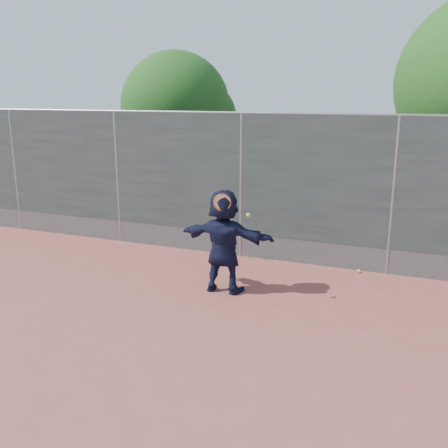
% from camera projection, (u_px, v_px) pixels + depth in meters
% --- Properties ---
extents(ground, '(80.00, 80.00, 0.00)m').
position_uv_depth(ground, '(162.00, 323.00, 7.56)').
color(ground, '#9E4C42').
rests_on(ground, ground).
extents(player, '(1.69, 0.54, 1.82)m').
position_uv_depth(player, '(224.00, 241.00, 8.58)').
color(player, black).
rests_on(player, ground).
extents(ball_ground, '(0.07, 0.07, 0.07)m').
position_uv_depth(ball_ground, '(359.00, 271.00, 9.68)').
color(ball_ground, '#ABE132').
rests_on(ball_ground, ground).
extents(fence, '(20.00, 0.06, 3.03)m').
position_uv_depth(fence, '(241.00, 183.00, 10.31)').
color(fence, '#38423D').
rests_on(fence, ground).
extents(swing_action, '(0.65, 0.20, 0.51)m').
position_uv_depth(swing_action, '(225.00, 205.00, 8.19)').
color(swing_action, '#E15515').
rests_on(swing_action, ground).
extents(tree_left, '(3.15, 3.00, 4.53)m').
position_uv_depth(tree_left, '(182.00, 110.00, 13.73)').
color(tree_left, '#382314').
rests_on(tree_left, ground).
extents(weed_clump, '(0.68, 0.07, 0.30)m').
position_uv_depth(weed_clump, '(252.00, 253.00, 10.47)').
color(weed_clump, '#387226').
rests_on(weed_clump, ground).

